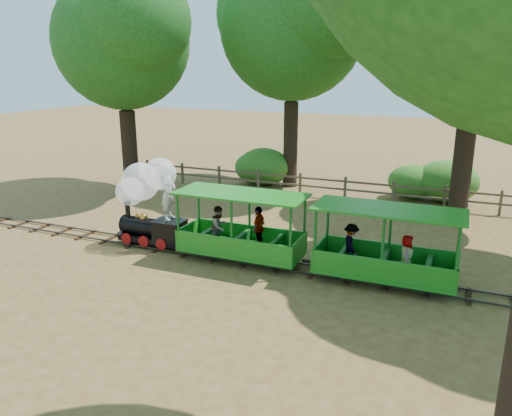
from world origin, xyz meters
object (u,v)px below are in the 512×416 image
at_px(fence, 322,184).
at_px(carriage_front, 240,234).
at_px(carriage_rear, 381,255).
at_px(locomotive, 148,195).

bearing_deg(fence, carriage_front, -91.92).
height_order(carriage_rear, fence, carriage_rear).
distance_m(carriage_front, carriage_rear, 4.07).
xyz_separation_m(carriage_rear, fence, (-3.80, 8.00, -0.21)).
bearing_deg(locomotive, carriage_rear, -0.61).
distance_m(locomotive, carriage_front, 3.30).
distance_m(locomotive, carriage_rear, 7.31).
bearing_deg(locomotive, fence, 66.42).
bearing_deg(carriage_rear, fence, 115.42).
xyz_separation_m(locomotive, fence, (3.46, 7.92, -1.07)).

